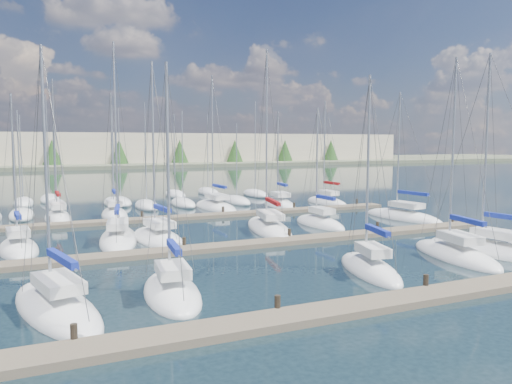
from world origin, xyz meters
name	(u,v)px	position (x,y,z in m)	size (l,w,h in m)	color
ground	(130,191)	(0.00, 60.00, 0.00)	(400.00, 400.00, 0.00)	#182930
dock_near	(369,305)	(0.00, 2.01, 0.15)	(44.00, 1.93, 1.10)	#6B5E4C
dock_mid	(244,245)	(0.00, 16.01, 0.15)	(44.00, 1.93, 1.10)	#6B5E4C
dock_far	(187,217)	(0.00, 30.01, 0.15)	(44.00, 1.93, 1.10)	#6B5E4C
sailboat_r	(327,202)	(18.26, 34.41, 0.19)	(2.45, 7.73, 12.72)	white
sailboat_q	(279,204)	(12.38, 35.06, 0.17)	(3.80, 8.08, 11.41)	white
sailboat_f	(493,251)	(13.95, 7.54, 0.18)	(3.92, 9.89, 13.62)	white
sailboat_i	(118,239)	(-7.59, 21.62, 0.19)	(4.26, 9.69, 15.12)	white
sailboat_h	(18,249)	(-14.16, 20.85, 0.18)	(3.01, 6.58, 11.11)	white
sailboat_b	(56,308)	(-12.41, 7.16, 0.17)	(4.62, 9.06, 11.99)	white
sailboat_l	(320,223)	(9.50, 21.63, 0.18)	(2.33, 7.00, 10.91)	white
sailboat_c	(172,292)	(-7.36, 7.23, 0.18)	(3.22, 7.01, 11.62)	white
sailboat_m	(403,217)	(18.75, 21.78, 0.17)	(3.85, 9.37, 12.61)	white
sailboat_o	(114,214)	(-5.98, 34.40, 0.20)	(2.81, 6.77, 12.69)	white
sailboat_p	(216,207)	(5.00, 35.94, 0.18)	(3.39, 9.17, 15.15)	white
sailboat_j	(158,238)	(-4.90, 20.62, 0.18)	(3.57, 8.41, 13.75)	white
sailboat_n	(58,217)	(-11.11, 34.46, 0.20)	(2.52, 7.64, 13.76)	white
sailboat_k	(269,228)	(4.43, 21.31, 0.18)	(4.98, 10.78, 15.48)	white
sailboat_d	(370,269)	(3.76, 6.96, 0.19)	(3.74, 7.21, 11.60)	white
sailboat_e	(455,255)	(10.86, 7.69, 0.18)	(4.32, 8.64, 13.17)	white
distant_boats	(117,202)	(-4.34, 43.76, 0.29)	(36.93, 20.75, 13.30)	#9EA0A5
shoreline	(31,141)	(-13.29, 149.77, 7.44)	(400.00, 60.00, 38.00)	#666B51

